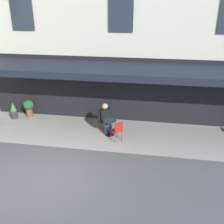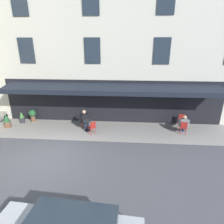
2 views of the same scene
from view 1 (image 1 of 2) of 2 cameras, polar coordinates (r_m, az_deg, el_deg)
The scene contains 8 objects.
ground_plane at distance 9.67m, azimuth -12.66°, elevation -13.17°, with size 70.00×70.00×0.00m, color #4C4C51.
sidewalk_cafe_terrace at distance 11.95m, azimuth 8.21°, elevation -5.23°, with size 20.50×3.20×0.01m, color gray.
cafe_table_near_entrance at distance 11.70m, azimuth -0.52°, elevation -2.94°, with size 0.60×0.60×0.75m.
cafe_chair_red_near_door at distance 11.19m, azimuth 1.19°, elevation -3.89°, with size 0.56×0.56×0.91m.
cafe_chair_red_by_window at distance 12.19m, azimuth -1.78°, elevation -1.52°, with size 0.56×0.56×0.91m.
seated_patron_in_black at distance 11.94m, azimuth -1.37°, elevation -1.14°, with size 0.67×0.69×1.37m.
potted_plant_by_steps at distance 14.23m, azimuth -17.79°, elevation 1.09°, with size 0.53×0.53×0.94m.
potted_plant_under_sign at distance 14.33m, azimuth -20.76°, elevation 0.31°, with size 0.35×0.35×0.89m.
Camera 1 is at (-3.27, 7.14, 5.64)m, focal length 41.74 mm.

